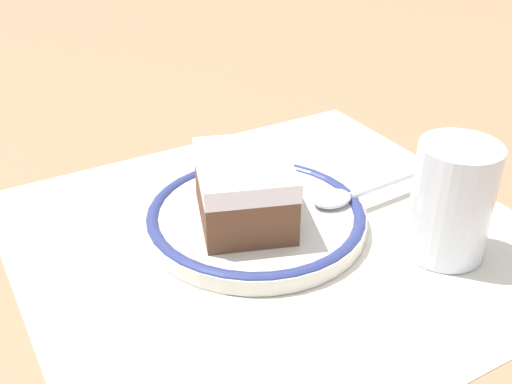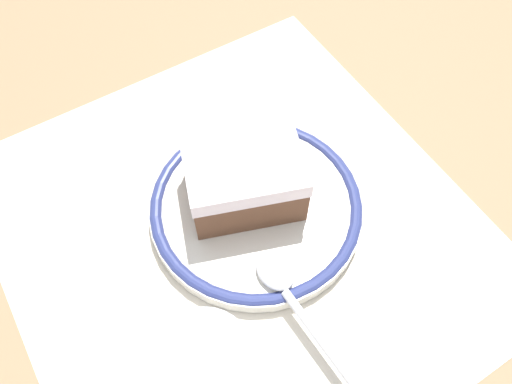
# 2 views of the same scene
# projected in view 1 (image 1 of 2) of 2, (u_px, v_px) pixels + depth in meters

# --- Properties ---
(ground_plane) EXTENTS (2.40, 2.40, 0.00)m
(ground_plane) POSITION_uv_depth(u_px,v_px,m) (276.00, 237.00, 0.52)
(ground_plane) COLOR #9E7551
(placemat) EXTENTS (0.41, 0.39, 0.00)m
(placemat) POSITION_uv_depth(u_px,v_px,m) (276.00, 236.00, 0.52)
(placemat) COLOR beige
(placemat) RESTS_ON ground_plane
(plate) EXTENTS (0.19, 0.19, 0.02)m
(plate) POSITION_uv_depth(u_px,v_px,m) (256.00, 217.00, 0.53)
(plate) COLOR silver
(plate) RESTS_ON placemat
(cake_slice) EXTENTS (0.10, 0.12, 0.06)m
(cake_slice) POSITION_uv_depth(u_px,v_px,m) (244.00, 190.00, 0.50)
(cake_slice) COLOR brown
(cake_slice) RESTS_ON plate
(spoon) EXTENTS (0.15, 0.03, 0.01)m
(spoon) POSITION_uv_depth(u_px,v_px,m) (356.00, 193.00, 0.54)
(spoon) COLOR silver
(spoon) RESTS_ON plate
(cup) EXTENTS (0.06, 0.06, 0.10)m
(cup) POSITION_uv_depth(u_px,v_px,m) (450.00, 208.00, 0.48)
(cup) COLOR silver
(cup) RESTS_ON placemat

